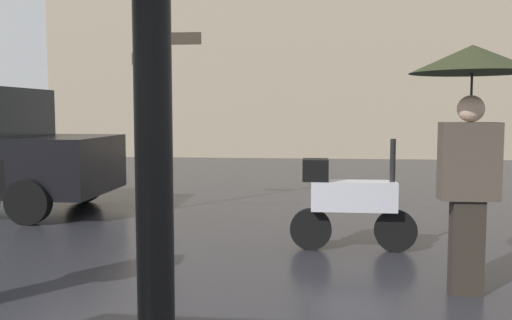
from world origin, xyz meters
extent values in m
cylinder|color=black|center=(0.58, -1.03, 1.24)|extent=(0.07, 0.07, 2.48)
cube|color=#2A241E|center=(2.16, 2.73, 0.40)|extent=(0.26, 0.17, 0.80)
cube|color=#473D33|center=(2.16, 2.73, 1.12)|extent=(0.47, 0.21, 0.64)
sphere|color=beige|center=(2.16, 2.73, 1.55)|extent=(0.22, 0.22, 0.22)
cylinder|color=black|center=(2.16, 2.73, 1.69)|extent=(0.02, 0.02, 0.30)
cone|color=#272C18|center=(2.16, 2.73, 1.96)|extent=(1.01, 1.01, 0.23)
cylinder|color=black|center=(1.79, 4.12, 0.23)|extent=(0.46, 0.09, 0.46)
cylinder|color=black|center=(0.86, 4.12, 0.23)|extent=(0.46, 0.09, 0.46)
cube|color=silver|center=(1.33, 4.12, 0.61)|extent=(0.92, 0.32, 0.32)
cube|color=black|center=(0.91, 4.12, 0.89)|extent=(0.28, 0.28, 0.24)
cylinder|color=black|center=(1.74, 4.12, 0.96)|extent=(0.06, 0.06, 0.55)
cylinder|color=black|center=(-2.94, 6.98, 0.31)|extent=(0.62, 0.18, 0.62)
cylinder|color=black|center=(-2.94, 5.13, 0.31)|extent=(0.62, 0.18, 0.62)
cylinder|color=black|center=(-1.38, 6.48, 1.44)|extent=(0.08, 0.08, 2.88)
cube|color=#33281E|center=(-1.10, 6.48, 2.63)|extent=(0.56, 0.04, 0.18)
cube|color=#33281E|center=(-1.64, 6.48, 2.33)|extent=(0.52, 0.04, 0.18)
camera|label=1|loc=(0.87, -2.06, 1.53)|focal=39.57mm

